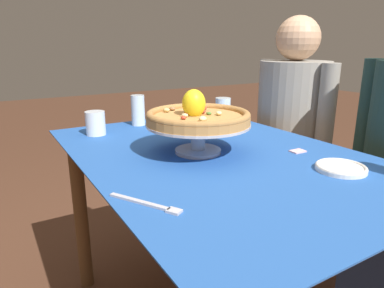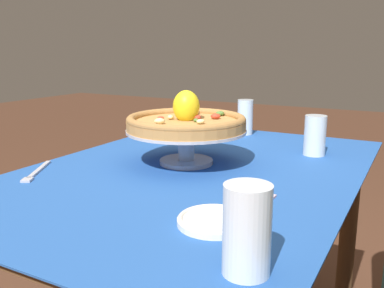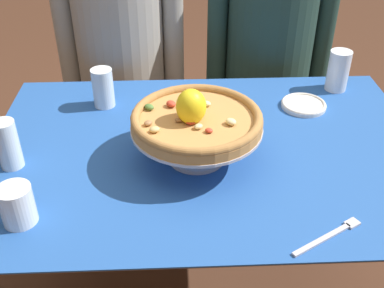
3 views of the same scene
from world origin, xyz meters
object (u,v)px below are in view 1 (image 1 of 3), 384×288
object	(u,v)px
side_plate	(341,168)
sugar_packet	(298,151)
water_glass_front_left	(96,125)
water_glass_back_left	(223,113)
water_glass_side_left	(138,112)
pizza	(198,116)
diner_left	(289,145)
dinner_fork	(148,204)
pizza_stand	(198,131)

from	to	relation	value
side_plate	sugar_packet	size ratio (longest dim) A/B	2.89
water_glass_front_left	sugar_packet	size ratio (longest dim) A/B	1.92
side_plate	sugar_packet	xyz separation A→B (m)	(-0.19, 0.03, -0.01)
water_glass_back_left	water_glass_side_left	size ratio (longest dim) A/B	0.93
pizza	side_plate	bearing A→B (deg)	36.19
water_glass_side_left	diner_left	world-z (taller)	diner_left
pizza	water_glass_side_left	size ratio (longest dim) A/B	2.53
side_plate	dinner_fork	bearing A→B (deg)	-97.89
pizza_stand	water_glass_front_left	xyz separation A→B (m)	(-0.42, -0.23, -0.03)
water_glass_front_left	sugar_packet	distance (m)	0.79
water_glass_back_left	sugar_packet	bearing A→B (deg)	-1.16
diner_left	water_glass_side_left	bearing A→B (deg)	-107.26
water_glass_side_left	sugar_packet	distance (m)	0.74
pizza	sugar_packet	xyz separation A→B (m)	(0.17, 0.30, -0.12)
side_plate	dinner_fork	world-z (taller)	side_plate
water_glass_back_left	water_glass_side_left	distance (m)	0.38
water_glass_side_left	dinner_fork	bearing A→B (deg)	-20.89
pizza	water_glass_back_left	bearing A→B (deg)	132.58
pizza	water_glass_side_left	bearing A→B (deg)	-178.62
sugar_packet	pizza_stand	bearing A→B (deg)	-119.70
water_glass_side_left	water_glass_back_left	bearing A→B (deg)	56.49
dinner_fork	sugar_packet	xyz separation A→B (m)	(-0.11, 0.61, -0.00)
pizza	water_glass_front_left	distance (m)	0.48
pizza_stand	pizza	distance (m)	0.05
pizza_stand	pizza	xyz separation A→B (m)	(-0.00, -0.00, 0.05)
water_glass_back_left	water_glass_side_left	world-z (taller)	water_glass_side_left
pizza	water_glass_side_left	world-z (taller)	pizza
sugar_packet	dinner_fork	bearing A→B (deg)	-79.43
pizza_stand	water_glass_side_left	distance (m)	0.50
dinner_fork	sugar_packet	size ratio (longest dim) A/B	3.58
water_glass_back_left	pizza_stand	bearing A→B (deg)	-47.18
pizza_stand	sugar_packet	world-z (taller)	pizza_stand
pizza	water_glass_back_left	size ratio (longest dim) A/B	2.72
water_glass_side_left	water_glass_front_left	xyz separation A→B (m)	(0.08, -0.22, -0.02)
water_glass_side_left	side_plate	distance (m)	0.90
water_glass_back_left	water_glass_front_left	distance (m)	0.55
water_glass_front_left	dinner_fork	distance (m)	0.71
water_glass_back_left	water_glass_side_left	xyz separation A→B (m)	(-0.21, -0.32, 0.00)
water_glass_side_left	dinner_fork	world-z (taller)	water_glass_side_left
dinner_fork	pizza_stand	bearing A→B (deg)	132.42
pizza_stand	water_glass_back_left	distance (m)	0.42
water_glass_side_left	side_plate	world-z (taller)	water_glass_side_left
pizza_stand	water_glass_back_left	bearing A→B (deg)	132.82
diner_left	water_glass_front_left	bearing A→B (deg)	-99.09
pizza_stand	dinner_fork	size ratio (longest dim) A/B	1.95
pizza	dinner_fork	world-z (taller)	pizza
pizza_stand	water_glass_side_left	bearing A→B (deg)	-178.54
water_glass_side_left	sugar_packet	bearing A→B (deg)	24.99
water_glass_front_left	pizza	bearing A→B (deg)	28.73
diner_left	dinner_fork	bearing A→B (deg)	-62.11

